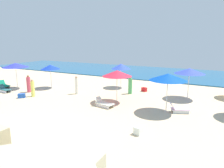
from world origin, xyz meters
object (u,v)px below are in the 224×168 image
Objects in this scene: umbrella_1 at (117,73)px; umbrella_0 at (50,67)px; lounge_chair_1_0 at (104,103)px; cooler_box_2 at (144,89)px; umbrella_4 at (168,77)px; beachgoer_1 at (130,86)px; lounge_chair_2_1 at (4,85)px; lounge_chair_4_0 at (179,109)px; beachgoer_3 at (77,85)px; umbrella_6 at (121,66)px; beachgoer_4 at (33,88)px; umbrella_3 at (190,71)px; lounge_chair_2_0 at (4,89)px; cooler_box_0 at (22,96)px; beachgoer_0 at (29,84)px; umbrella_2 at (15,65)px; cooler_box_1 at (139,130)px.

umbrella_0 is at bearing 171.07° from umbrella_1.
lounge_chair_1_0 is 3.35× the size of cooler_box_2.
beachgoer_1 is at bearing 140.12° from umbrella_4.
lounge_chair_2_1 is 1.01× the size of lounge_chair_4_0.
umbrella_6 is at bearing 114.54° from beachgoer_3.
umbrella_6 is 5.09m from beachgoer_3.
lounge_chair_1_0 is 1.02× the size of beachgoer_4.
umbrella_3 is 1.54× the size of beachgoer_3.
umbrella_4 is 1.59× the size of beachgoer_3.
beachgoer_1 is at bearing 90.79° from umbrella_1.
cooler_box_2 is (-4.01, 0.65, -2.14)m from umbrella_3.
lounge_chair_2_0 is at bearing -159.94° from umbrella_3.
lounge_chair_2_0 is 0.94× the size of lounge_chair_4_0.
umbrella_1 is 1.02× the size of umbrella_6.
umbrella_4 is at bearing -101.75° from umbrella_3.
umbrella_1 is at bearing -143.23° from umbrella_3.
lounge_chair_4_0 is (12.89, -1.54, -1.91)m from umbrella_0.
cooler_box_0 is at bearing 109.62° from lounge_chair_1_0.
beachgoer_1 is (-4.80, 3.11, 0.50)m from lounge_chair_4_0.
cooler_box_0 is at bearing -127.90° from umbrella_6.
beachgoer_0 is 0.98× the size of beachgoer_3.
beachgoer_3 is at bearing -69.84° from lounge_chair_2_1.
lounge_chair_2_1 is 2.50× the size of cooler_box_0.
cooler_box_2 is (1.17, 5.77, -0.06)m from lounge_chair_1_0.
beachgoer_1 is at bearing 17.45° from umbrella_2.
lounge_chair_1_0 is 0.61× the size of umbrella_3.
lounge_chair_2_0 is 15.70m from lounge_chair_4_0.
umbrella_1 is 1.79× the size of lounge_chair_4_0.
beachgoer_3 is at bearing -10.86° from umbrella_0.
lounge_chair_2_1 is at bearing -151.53° from umbrella_6.
cooler_box_2 is at bearing 78.97° from umbrella_1.
umbrella_0 is 3.37m from umbrella_2.
umbrella_4 is at bearing -81.31° from lounge_chair_2_0.
beachgoer_3 is at bearing -120.23° from umbrella_6.
lounge_chair_2_1 reaches higher than lounge_chair_4_0.
lounge_chair_4_0 is 3.04× the size of cooler_box_2.
umbrella_0 is 0.92× the size of umbrella_2.
lounge_chair_2_0 is at bearing -102.97° from beachgoer_3.
lounge_chair_4_0 is 4.47m from cooler_box_1.
umbrella_1 reaches higher than beachgoer_3.
lounge_chair_2_1 is 3.75m from beachgoer_0.
umbrella_2 is (-2.80, -1.86, 0.23)m from umbrella_0.
beachgoer_1 is (8.09, 1.56, -1.41)m from umbrella_0.
beachgoer_0 reaches higher than lounge_chair_2_1.
lounge_chair_2_0 is 0.80× the size of beachgoer_3.
beachgoer_0 is 3.48× the size of cooler_box_2.
lounge_chair_2_0 is 3.68m from beachgoer_4.
beachgoer_4 is at bearing -84.63° from lounge_chair_2_0.
lounge_chair_2_0 is (-2.70, -3.38, -1.90)m from umbrella_0.
beachgoer_4 is at bearing -172.84° from umbrella_4.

